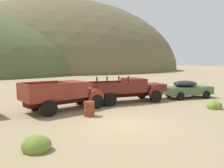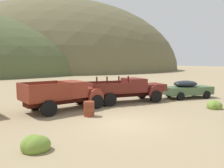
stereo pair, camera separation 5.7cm
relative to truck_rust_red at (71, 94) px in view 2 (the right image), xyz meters
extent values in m
plane|color=#998460|center=(1.12, -4.86, -1.01)|extent=(300.00, 300.00, 0.00)
ellipsoid|color=brown|center=(24.48, 67.52, -1.01)|extent=(90.78, 69.28, 51.88)
cube|color=#42140D|center=(-0.36, -0.06, -0.35)|extent=(5.45, 1.86, 0.36)
cube|color=maroon|center=(1.59, 0.26, 0.10)|extent=(1.96, 2.04, 0.55)
cube|color=#B7B2A8|center=(2.37, 0.39, 0.07)|extent=(0.28, 1.22, 0.44)
cylinder|color=maroon|center=(1.54, -0.82, -0.25)|extent=(1.21, 0.37, 1.20)
cylinder|color=maroon|center=(1.19, 1.27, -0.25)|extent=(1.21, 0.37, 1.20)
cube|color=maroon|center=(0.14, 0.02, 0.35)|extent=(1.56, 2.23, 1.05)
cube|color=black|center=(0.69, 0.11, 0.56)|extent=(0.33, 1.73, 0.59)
cube|color=maroon|center=(-1.81, -0.30, -0.11)|extent=(3.02, 2.55, 0.12)
cube|color=maroon|center=(-1.63, -1.35, 0.42)|extent=(2.69, 0.54, 0.95)
cube|color=maroon|center=(-1.98, 0.76, 0.42)|extent=(2.69, 0.54, 0.95)
cube|color=maroon|center=(-3.09, -0.51, 0.42)|extent=(0.45, 2.13, 0.95)
cylinder|color=black|center=(1.55, -0.88, -0.53)|extent=(0.99, 0.43, 0.96)
cylinder|color=black|center=(1.18, 1.33, -0.53)|extent=(0.99, 0.43, 0.96)
cylinder|color=black|center=(-1.85, -1.43, -0.53)|extent=(0.99, 0.43, 0.96)
cylinder|color=black|center=(-2.21, 0.77, -0.53)|extent=(0.99, 0.43, 0.96)
cube|color=black|center=(4.78, 0.16, -0.35)|extent=(6.16, 1.87, 0.36)
cube|color=maroon|center=(6.99, -0.17, 0.10)|extent=(2.16, 2.02, 0.55)
cube|color=#B7B2A8|center=(7.88, -0.30, 0.07)|extent=(0.26, 1.21, 0.44)
cylinder|color=maroon|center=(6.59, -1.17, -0.25)|extent=(1.21, 0.35, 1.20)
cylinder|color=maroon|center=(6.89, 0.90, -0.25)|extent=(1.21, 0.35, 1.20)
cube|color=maroon|center=(5.35, 0.07, 0.35)|extent=(1.69, 2.21, 1.05)
cube|color=black|center=(5.98, -0.02, 0.56)|extent=(0.30, 1.71, 0.59)
cube|color=maroon|center=(3.13, 0.40, -0.11)|extent=(3.35, 2.54, 0.12)
cube|color=maroon|center=(2.98, -0.65, 0.30)|extent=(3.05, 0.55, 0.70)
cube|color=maroon|center=(3.29, 1.45, 0.30)|extent=(3.05, 0.55, 0.70)
cube|color=maroon|center=(1.68, 0.61, 0.30)|extent=(0.41, 2.11, 0.70)
cube|color=black|center=(1.76, -0.47, 0.90)|extent=(0.09, 0.09, 0.50)
cube|color=black|center=(2.52, -0.58, 0.90)|extent=(0.09, 0.09, 0.50)
cube|color=black|center=(3.44, -0.72, 0.90)|extent=(0.09, 0.09, 0.50)
cube|color=black|center=(4.19, -0.83, 0.90)|extent=(0.09, 0.09, 0.50)
cylinder|color=black|center=(6.58, -1.22, -0.53)|extent=(0.99, 0.42, 0.96)
cylinder|color=black|center=(6.90, 0.96, -0.53)|extent=(0.99, 0.42, 0.96)
cylinder|color=black|center=(2.72, -0.66, -0.53)|extent=(0.99, 0.42, 0.96)
cylinder|color=black|center=(3.04, 1.53, -0.53)|extent=(0.99, 0.42, 0.96)
cube|color=#47603D|center=(10.55, -0.95, -0.33)|extent=(4.59, 2.61, 0.68)
ellipsoid|color=black|center=(10.30, -0.90, 0.27)|extent=(2.52, 1.96, 0.57)
ellipsoid|color=#47603D|center=(12.45, -1.37, -0.27)|extent=(1.22, 1.55, 0.61)
cylinder|color=black|center=(11.67, -2.08, -0.67)|extent=(0.71, 0.34, 0.68)
cylinder|color=black|center=(12.04, -0.40, -0.67)|extent=(0.71, 0.34, 0.68)
cylinder|color=black|center=(9.06, -1.50, -0.67)|extent=(0.71, 0.34, 0.68)
cylinder|color=black|center=(9.43, 0.18, -0.67)|extent=(0.71, 0.34, 0.68)
cylinder|color=brown|center=(0.20, -2.55, -0.57)|extent=(0.63, 0.63, 0.89)
torus|color=#552315|center=(0.20, -2.55, -0.39)|extent=(0.67, 0.67, 0.03)
torus|color=#552315|center=(0.20, -2.55, -0.75)|extent=(0.67, 0.67, 0.03)
ellipsoid|color=olive|center=(8.47, -4.97, -0.80)|extent=(1.00, 0.90, 0.76)
ellipsoid|color=olive|center=(8.25, -5.08, -0.83)|extent=(0.65, 0.59, 0.67)
ellipsoid|color=olive|center=(8.52, -5.17, -0.82)|extent=(0.76, 0.69, 0.69)
ellipsoid|color=#5B8E42|center=(-0.86, 2.63, -0.87)|extent=(0.68, 0.62, 0.51)
ellipsoid|color=#5B8E42|center=(-0.63, 2.64, -0.87)|extent=(0.72, 0.65, 0.51)
ellipsoid|color=#5B8E42|center=(-0.63, 2.70, -0.87)|extent=(0.57, 0.52, 0.52)
ellipsoid|color=olive|center=(-3.55, -6.23, -0.81)|extent=(0.90, 0.81, 0.74)
ellipsoid|color=olive|center=(-3.52, -6.21, -0.82)|extent=(0.98, 0.88, 0.71)
ellipsoid|color=olive|center=(-3.65, -6.13, -0.80)|extent=(0.85, 0.76, 0.76)
camera|label=1|loc=(-5.09, -14.06, 2.16)|focal=34.95mm
camera|label=2|loc=(-5.04, -14.09, 2.16)|focal=34.95mm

